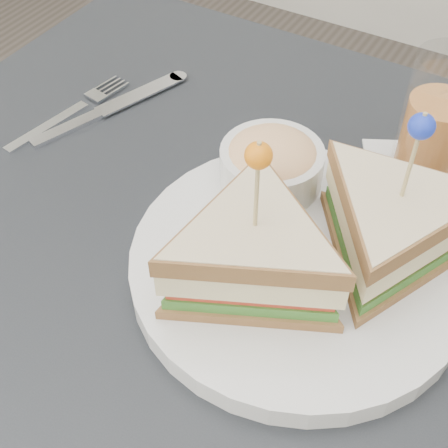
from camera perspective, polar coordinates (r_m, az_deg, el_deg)
table at (r=0.62m, az=-1.27°, el=-8.19°), size 0.80×0.80×0.75m
plate_meal at (r=0.53m, az=8.06°, el=-1.22°), size 0.34×0.32×0.17m
cutlery_fork at (r=0.75m, az=-13.56°, el=10.11°), size 0.05×0.17×0.00m
cutlery_knife at (r=0.74m, az=-10.75°, el=10.18°), size 0.09×0.20×0.01m
drink_set at (r=0.64m, az=18.74°, el=8.26°), size 0.15×0.15×0.14m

